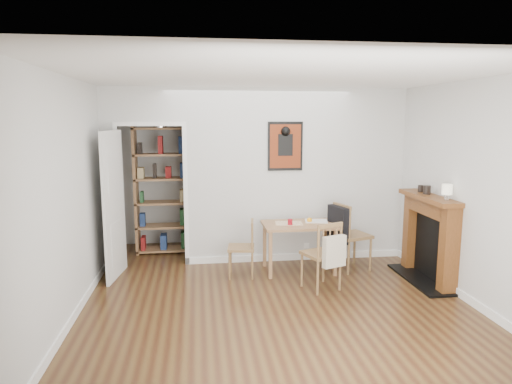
{
  "coord_description": "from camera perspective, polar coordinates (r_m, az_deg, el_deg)",
  "views": [
    {
      "loc": [
        -0.89,
        -5.3,
        2.15
      ],
      "look_at": [
        -0.13,
        0.6,
        1.19
      ],
      "focal_mm": 32.0,
      "sensor_mm": 36.0,
      "label": 1
    }
  ],
  "objects": [
    {
      "name": "bookshelf",
      "position": [
        7.46,
        -11.65,
        0.14
      ],
      "size": [
        0.86,
        0.34,
        2.04
      ],
      "color": "#9B6E48",
      "rests_on": "ground"
    },
    {
      "name": "ground",
      "position": [
        5.79,
        2.09,
        -12.68
      ],
      "size": [
        5.2,
        5.2,
        0.0
      ],
      "primitive_type": "plane",
      "color": "#4E3519",
      "rests_on": "ground"
    },
    {
      "name": "notebook",
      "position": [
        6.61,
        7.53,
        -3.61
      ],
      "size": [
        0.35,
        0.29,
        0.02
      ],
      "primitive_type": "cube",
      "rotation": [
        0.0,
        0.0,
        -0.2
      ],
      "color": "silver",
      "rests_on": "dining_table"
    },
    {
      "name": "chair_front",
      "position": [
        5.88,
        8.22,
        -7.73
      ],
      "size": [
        0.58,
        0.61,
        0.89
      ],
      "color": "olive",
      "rests_on": "ground"
    },
    {
      "name": "mantel_lamp",
      "position": [
        6.06,
        22.78,
        0.19
      ],
      "size": [
        0.13,
        0.13,
        0.2
      ],
      "color": "silver",
      "rests_on": "fireplace"
    },
    {
      "name": "ceramic_jar_b",
      "position": [
        6.62,
        19.89,
        0.41
      ],
      "size": [
        0.08,
        0.08,
        0.1
      ],
      "primitive_type": "cylinder",
      "color": "black",
      "rests_on": "fireplace"
    },
    {
      "name": "fireplace",
      "position": [
        6.51,
        20.91,
        -5.1
      ],
      "size": [
        0.45,
        1.25,
        1.16
      ],
      "color": "brown",
      "rests_on": "ground"
    },
    {
      "name": "orange_fruit",
      "position": [
        6.53,
        6.71,
        -3.5
      ],
      "size": [
        0.07,
        0.07,
        0.07
      ],
      "primitive_type": "sphere",
      "color": "#FFA10D",
      "rests_on": "dining_table"
    },
    {
      "name": "red_glass",
      "position": [
        6.35,
        4.28,
        -3.76
      ],
      "size": [
        0.07,
        0.07,
        0.09
      ],
      "primitive_type": "cylinder",
      "color": "maroon",
      "rests_on": "dining_table"
    },
    {
      "name": "chair_left",
      "position": [
        6.3,
        -1.87,
        -7.05
      ],
      "size": [
        0.44,
        0.44,
        0.79
      ],
      "color": "olive",
      "rests_on": "ground"
    },
    {
      "name": "room_shell",
      "position": [
        6.77,
        1.12,
        1.9
      ],
      "size": [
        5.2,
        5.2,
        5.2
      ],
      "color": "beige",
      "rests_on": "ground"
    },
    {
      "name": "chair_right",
      "position": [
        6.69,
        11.78,
        -5.3
      ],
      "size": [
        0.66,
        0.61,
        0.97
      ],
      "color": "olive",
      "rests_on": "ground"
    },
    {
      "name": "dining_table",
      "position": [
        6.48,
        5.41,
        -4.67
      ],
      "size": [
        1.02,
        0.65,
        0.69
      ],
      "color": "#9B6E48",
      "rests_on": "ground"
    },
    {
      "name": "ceramic_jar_a",
      "position": [
        6.46,
        20.57,
        0.26
      ],
      "size": [
        0.1,
        0.1,
        0.12
      ],
      "primitive_type": "cylinder",
      "color": "black",
      "rests_on": "fireplace"
    },
    {
      "name": "placemat",
      "position": [
        6.46,
        4.12,
        -3.91
      ],
      "size": [
        0.41,
        0.33,
        0.0
      ],
      "primitive_type": "cube",
      "rotation": [
        0.0,
        0.0,
        -0.13
      ],
      "color": "beige",
      "rests_on": "dining_table"
    }
  ]
}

